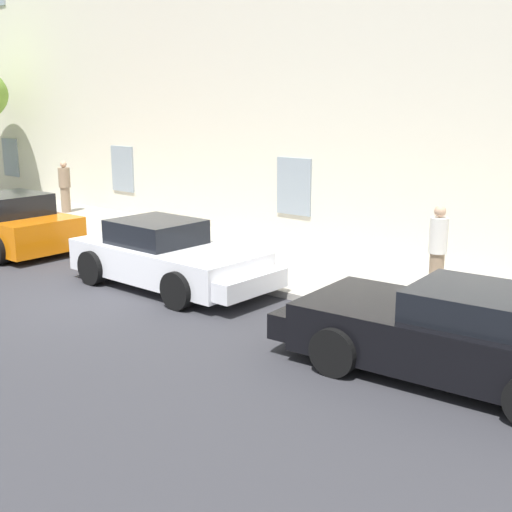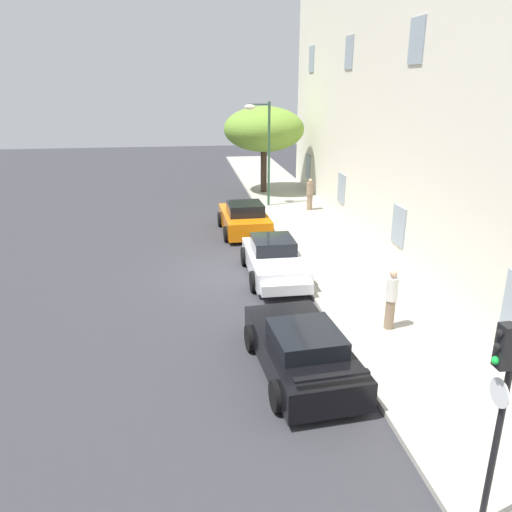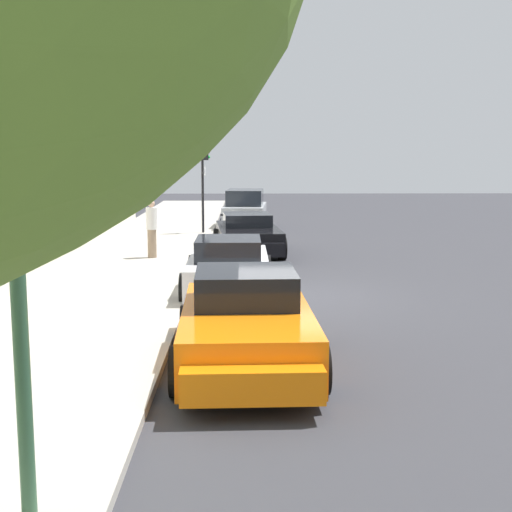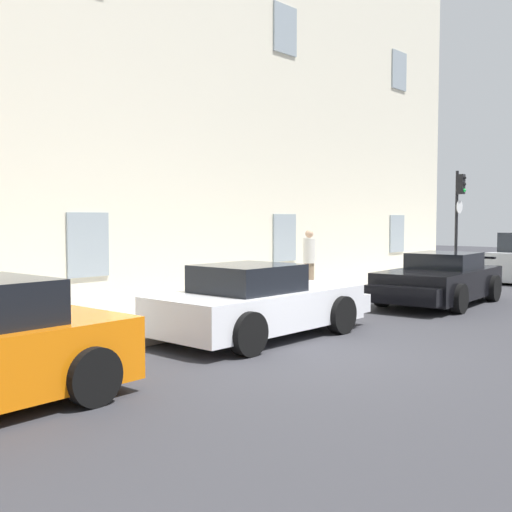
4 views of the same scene
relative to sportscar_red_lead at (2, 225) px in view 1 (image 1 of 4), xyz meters
The scene contains 7 objects.
ground_plane 5.62m from the sportscar_red_lead, 11.13° to the right, with size 80.00×80.00×0.00m, color #333338.
sidewalk 6.43m from the sportscar_red_lead, 31.18° to the left, with size 60.00×4.04×0.14m, color #A8A399.
sportscar_red_lead is the anchor object (origin of this frame).
sportscar_yellow_flank 6.10m from the sportscar_red_lead, ahead, with size 4.64×2.11×1.37m.
sportscar_white_middle 12.27m from the sportscar_red_lead, ahead, with size 4.83×2.43×1.32m.
pedestrian_admiring 5.18m from the sportscar_red_lead, 128.76° to the left, with size 0.49×0.49×1.73m.
pedestrian_strolling 11.13m from the sportscar_red_lead, 14.93° to the left, with size 0.40×0.40×1.77m.
Camera 1 is at (10.48, -7.32, 3.75)m, focal length 45.95 mm.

